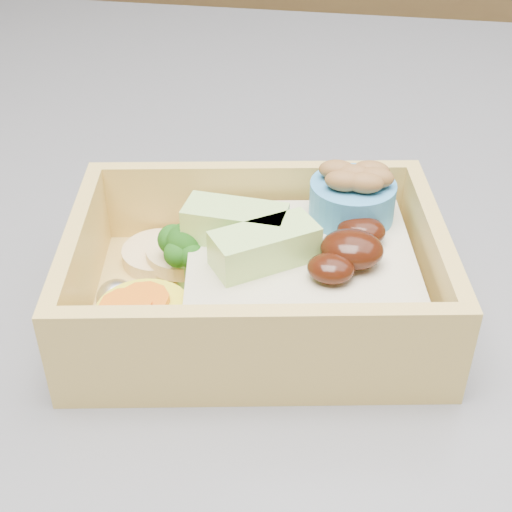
# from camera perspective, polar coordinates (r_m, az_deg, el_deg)

# --- Properties ---
(bento_box) EXTENTS (0.23, 0.18, 0.07)m
(bento_box) POSITION_cam_1_polar(r_m,az_deg,el_deg) (0.40, 0.93, -1.36)
(bento_box) COLOR #D8B359
(bento_box) RESTS_ON island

